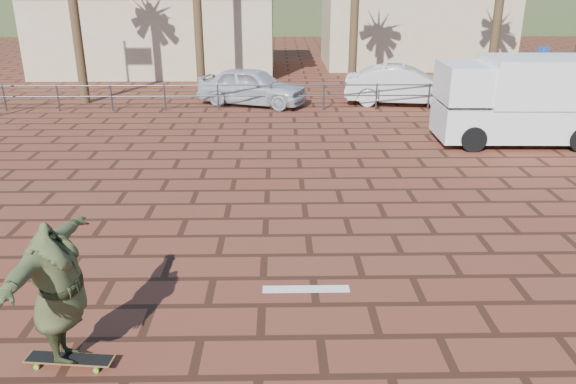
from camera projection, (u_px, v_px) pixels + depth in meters
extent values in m
plane|color=brown|center=(264.00, 255.00, 10.15)|extent=(120.00, 120.00, 0.00)
cube|color=white|center=(306.00, 289.00, 9.04)|extent=(1.40, 0.22, 0.01)
cylinder|color=#47494F|center=(4.00, 98.00, 21.02)|extent=(0.06, 0.06, 1.00)
cylinder|color=#47494F|center=(58.00, 98.00, 21.05)|extent=(0.06, 0.06, 1.00)
cylinder|color=#47494F|center=(112.00, 98.00, 21.09)|extent=(0.06, 0.06, 1.00)
cylinder|color=#47494F|center=(165.00, 98.00, 21.12)|extent=(0.06, 0.06, 1.00)
cylinder|color=#47494F|center=(218.00, 97.00, 21.15)|extent=(0.06, 0.06, 1.00)
cylinder|color=#47494F|center=(271.00, 97.00, 21.19)|extent=(0.06, 0.06, 1.00)
cylinder|color=#47494F|center=(324.00, 97.00, 21.22)|extent=(0.06, 0.06, 1.00)
cylinder|color=#47494F|center=(376.00, 97.00, 21.25)|extent=(0.06, 0.06, 1.00)
cylinder|color=#47494F|center=(429.00, 97.00, 21.29)|extent=(0.06, 0.06, 1.00)
cylinder|color=#47494F|center=(481.00, 96.00, 21.32)|extent=(0.06, 0.06, 1.00)
cylinder|color=#47494F|center=(533.00, 96.00, 21.36)|extent=(0.06, 0.06, 1.00)
cylinder|color=#47494F|center=(271.00, 85.00, 21.03)|extent=(24.00, 0.05, 0.05)
cylinder|color=#47494F|center=(271.00, 96.00, 21.17)|extent=(24.00, 0.05, 0.05)
cylinder|color=brown|center=(74.00, 12.00, 21.40)|extent=(0.36, 0.36, 7.00)
cylinder|color=brown|center=(354.00, 15.00, 23.54)|extent=(0.36, 0.36, 6.50)
cylinder|color=brown|center=(500.00, 0.00, 22.00)|extent=(0.36, 0.36, 7.80)
cube|color=beige|center=(160.00, 33.00, 29.90)|extent=(12.00, 7.00, 4.00)
cube|color=beige|center=(413.00, 25.00, 31.91)|extent=(10.00, 6.00, 4.50)
cube|color=olive|center=(70.00, 359.00, 7.23)|extent=(1.16, 0.37, 0.02)
cube|color=black|center=(69.00, 358.00, 7.23)|extent=(1.12, 0.34, 0.00)
cube|color=silver|center=(41.00, 359.00, 7.27)|extent=(0.08, 0.19, 0.03)
cube|color=silver|center=(99.00, 362.00, 7.21)|extent=(0.08, 0.19, 0.03)
cylinder|color=#6CC229|center=(37.00, 367.00, 7.18)|extent=(0.08, 0.04, 0.07)
cylinder|color=#6CC229|center=(45.00, 356.00, 7.39)|extent=(0.08, 0.04, 0.07)
cylinder|color=#6CC229|center=(96.00, 370.00, 7.11)|extent=(0.08, 0.04, 0.07)
cylinder|color=#6CC229|center=(103.00, 359.00, 7.33)|extent=(0.08, 0.04, 0.07)
imported|color=#3F4726|center=(59.00, 293.00, 6.88)|extent=(0.77, 2.38, 1.91)
cube|color=white|center=(520.00, 120.00, 16.92)|extent=(4.99, 2.14, 1.01)
cube|color=white|center=(547.00, 81.00, 16.49)|extent=(3.71, 2.20, 1.37)
cube|color=white|center=(466.00, 82.00, 16.53)|extent=(1.52, 2.05, 1.10)
cube|color=black|center=(445.00, 96.00, 16.68)|extent=(0.10, 1.56, 0.59)
cylinder|color=black|center=(473.00, 139.00, 16.15)|extent=(0.74, 0.28, 0.73)
cylinder|color=black|center=(455.00, 123.00, 17.94)|extent=(0.74, 0.28, 0.73)
cylinder|color=black|center=(553.00, 123.00, 17.92)|extent=(0.74, 0.28, 0.73)
imported|color=silver|center=(252.00, 86.00, 22.03)|extent=(4.64, 3.10, 1.47)
imported|color=silver|center=(403.00, 85.00, 22.12)|extent=(4.77, 2.31, 1.51)
cylinder|color=gray|center=(539.00, 79.00, 21.12)|extent=(0.06, 0.06, 2.31)
cube|color=#193FB2|center=(543.00, 53.00, 20.79)|extent=(0.47, 0.14, 0.47)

